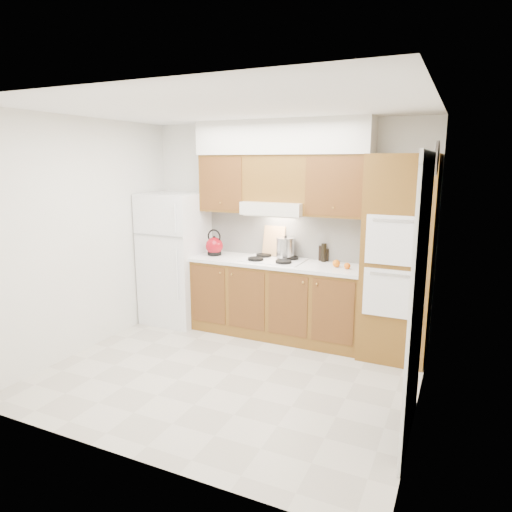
{
  "coord_description": "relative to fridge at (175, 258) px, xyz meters",
  "views": [
    {
      "loc": [
        2.05,
        -3.8,
        2.12
      ],
      "look_at": [
        0.09,
        0.45,
        1.15
      ],
      "focal_mm": 32.0,
      "sensor_mm": 36.0,
      "label": 1
    }
  ],
  "objects": [
    {
      "name": "condiment_a",
      "position": [
        1.95,
        0.27,
        0.19
      ],
      "size": [
        0.08,
        0.08,
        0.22
      ],
      "primitive_type": "cylinder",
      "rotation": [
        0.0,
        0.0,
        -0.29
      ],
      "color": "black",
      "rests_on": "countertop"
    },
    {
      "name": "ceiling",
      "position": [
        1.41,
        -1.14,
        1.74
      ],
      "size": [
        3.6,
        3.6,
        0.0
      ],
      "primitive_type": "plane",
      "color": "white",
      "rests_on": "wall_back"
    },
    {
      "name": "stock_pot",
      "position": [
        1.49,
        0.19,
        0.23
      ],
      "size": [
        0.3,
        0.3,
        0.23
      ],
      "primitive_type": "cylinder",
      "rotation": [
        0.0,
        0.0,
        0.43
      ],
      "color": "#AEADB2",
      "rests_on": "cooktop"
    },
    {
      "name": "oven_cabinet",
      "position": [
        2.85,
        0.03,
        0.24
      ],
      "size": [
        0.7,
        0.65,
        2.2
      ],
      "primitive_type": "cube",
      "color": "brown",
      "rests_on": "floor"
    },
    {
      "name": "condiment_b",
      "position": [
        1.9,
        0.31,
        0.17
      ],
      "size": [
        0.06,
        0.06,
        0.18
      ],
      "primitive_type": "cylinder",
      "rotation": [
        0.0,
        0.0,
        -0.02
      ],
      "color": "black",
      "rests_on": "countertop"
    },
    {
      "name": "upper_cab_over_hood",
      "position": [
        1.38,
        0.19,
        1.06
      ],
      "size": [
        0.75,
        0.33,
        0.55
      ],
      "primitive_type": "cube",
      "color": "brown",
      "rests_on": "range_hood"
    },
    {
      "name": "condiment_c",
      "position": [
        1.97,
        0.31,
        0.16
      ],
      "size": [
        0.05,
        0.05,
        0.15
      ],
      "primitive_type": "cylinder",
      "rotation": [
        0.0,
        0.0,
        0.03
      ],
      "color": "black",
      "rests_on": "countertop"
    },
    {
      "name": "upper_cab_left",
      "position": [
        0.69,
        0.19,
        0.99
      ],
      "size": [
        0.63,
        0.33,
        0.7
      ],
      "primitive_type": "cube",
      "color": "brown",
      "rests_on": "wall_back"
    },
    {
      "name": "upper_cab_right",
      "position": [
        2.12,
        0.19,
        0.99
      ],
      "size": [
        0.73,
        0.33,
        0.7
      ],
      "primitive_type": "cube",
      "color": "brown",
      "rests_on": "wall_back"
    },
    {
      "name": "doorway",
      "position": [
        3.19,
        -1.49,
        0.19
      ],
      "size": [
        0.02,
        0.9,
        2.1
      ],
      "primitive_type": "cube",
      "color": "black",
      "rests_on": "floor"
    },
    {
      "name": "range_hood",
      "position": [
        1.38,
        0.13,
        0.71
      ],
      "size": [
        0.75,
        0.45,
        0.15
      ],
      "primitive_type": "cube",
      "color": "silver",
      "rests_on": "wall_back"
    },
    {
      "name": "wall_back",
      "position": [
        1.41,
        0.36,
        0.44
      ],
      "size": [
        3.6,
        0.02,
        2.6
      ],
      "primitive_type": "cube",
      "color": "white",
      "rests_on": "floor"
    },
    {
      "name": "orange_far",
      "position": [
        2.17,
        0.04,
        0.12
      ],
      "size": [
        0.11,
        0.11,
        0.09
      ],
      "primitive_type": "sphere",
      "rotation": [
        0.0,
        0.0,
        0.31
      ],
      "color": "orange",
      "rests_on": "countertop"
    },
    {
      "name": "soffit",
      "position": [
        1.43,
        0.18,
        1.54
      ],
      "size": [
        2.13,
        0.36,
        0.4
      ],
      "primitive_type": "cube",
      "color": "silver",
      "rests_on": "wall_back"
    },
    {
      "name": "wall_clock",
      "position": [
        3.19,
        -0.59,
        1.29
      ],
      "size": [
        0.02,
        0.3,
        0.3
      ],
      "primitive_type": "cylinder",
      "rotation": [
        0.0,
        1.57,
        0.0
      ],
      "color": "#3F3833",
      "rests_on": "wall_right"
    },
    {
      "name": "cooktop",
      "position": [
        1.38,
        0.07,
        0.09
      ],
      "size": [
        0.74,
        0.5,
        0.01
      ],
      "primitive_type": "cube",
      "color": "white",
      "rests_on": "countertop"
    },
    {
      "name": "fridge",
      "position": [
        0.0,
        0.0,
        0.0
      ],
      "size": [
        0.75,
        0.72,
        1.72
      ],
      "primitive_type": "cube",
      "color": "white",
      "rests_on": "floor"
    },
    {
      "name": "kettle",
      "position": [
        0.57,
        0.05,
        0.2
      ],
      "size": [
        0.29,
        0.29,
        0.22
      ],
      "primitive_type": "sphere",
      "rotation": [
        0.0,
        0.0,
        0.39
      ],
      "color": "maroon",
      "rests_on": "countertop"
    },
    {
      "name": "countertop",
      "position": [
        1.43,
        0.05,
        0.06
      ],
      "size": [
        2.13,
        0.62,
        0.04
      ],
      "primitive_type": "cube",
      "color": "white",
      "rests_on": "base_cabinets"
    },
    {
      "name": "wall_left",
      "position": [
        -0.4,
        -1.14,
        0.44
      ],
      "size": [
        0.02,
        3.0,
        2.6
      ],
      "primitive_type": "cube",
      "color": "white",
      "rests_on": "floor"
    },
    {
      "name": "backsplash",
      "position": [
        1.43,
        0.34,
        0.36
      ],
      "size": [
        2.11,
        0.03,
        0.56
      ],
      "primitive_type": "cube",
      "color": "white",
      "rests_on": "countertop"
    },
    {
      "name": "base_cabinets",
      "position": [
        1.43,
        0.06,
        -0.41
      ],
      "size": [
        2.11,
        0.6,
        0.9
      ],
      "primitive_type": "cube",
      "color": "brown",
      "rests_on": "floor"
    },
    {
      "name": "cutting_board",
      "position": [
        1.29,
        0.29,
        0.28
      ],
      "size": [
        0.29,
        0.11,
        0.38
      ],
      "primitive_type": "cube",
      "rotation": [
        -0.21,
        0.0,
        -0.05
      ],
      "color": "#DEB272",
      "rests_on": "countertop"
    },
    {
      "name": "wall_right",
      "position": [
        3.21,
        -1.14,
        0.44
      ],
      "size": [
        0.02,
        3.0,
        2.6
      ],
      "primitive_type": "cube",
      "color": "white",
      "rests_on": "floor"
    },
    {
      "name": "floor",
      "position": [
        1.41,
        -1.14,
        -0.86
      ],
      "size": [
        3.6,
        3.6,
        0.0
      ],
      "primitive_type": "plane",
      "color": "beige",
      "rests_on": "ground"
    },
    {
      "name": "orange_near",
      "position": [
        2.31,
        -0.0,
        0.12
      ],
      "size": [
        0.09,
        0.09,
        0.07
      ],
      "primitive_type": "sphere",
      "rotation": [
        0.0,
        0.0,
        -0.35
      ],
      "color": "orange",
      "rests_on": "countertop"
    }
  ]
}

